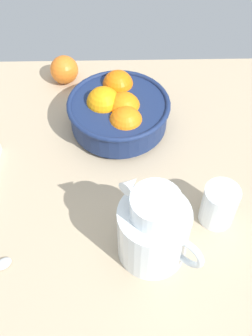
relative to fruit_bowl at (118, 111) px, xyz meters
The scene contains 5 objects.
ground_plane 17.76cm from the fruit_bowl, 93.20° to the right, with size 143.53×85.75×3.00cm, color tan.
fruit_bowl is the anchor object (origin of this frame).
juice_pitcher 33.75cm from the fruit_bowl, 79.78° to the right, with size 14.80×13.90×17.71cm.
juice_glass 32.65cm from the fruit_bowl, 53.73° to the right, with size 6.89×6.89×8.99cm.
loose_orange_0 22.50cm from the fruit_bowl, 128.97° to the left, with size 7.40×7.40×7.40cm, color orange.
Camera 1 is at (1.27, -52.50, 69.50)cm, focal length 42.81 mm.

